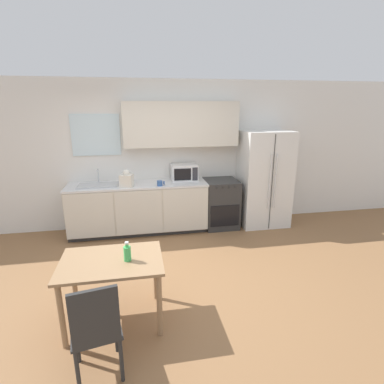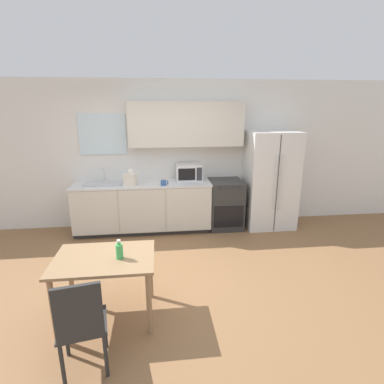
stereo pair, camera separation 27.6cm
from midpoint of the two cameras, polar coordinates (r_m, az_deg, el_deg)
ground_plane at (r=4.22m, az=-6.55°, el=-16.07°), size 12.00×12.00×0.00m
wall_back at (r=5.61m, az=-7.62°, el=8.13°), size 12.00×0.38×2.70m
kitchen_counter at (r=5.53m, az=-11.50°, el=-2.98°), size 2.45×0.67×0.91m
oven_range at (r=5.70m, az=4.04°, el=-2.18°), size 0.62×0.66×0.91m
refrigerator at (r=5.82m, az=12.26°, el=2.45°), size 0.90×0.73×1.80m
kitchen_sink at (r=5.47m, az=-18.87°, el=1.35°), size 0.67×0.40×0.26m
microwave at (r=5.53m, az=-2.92°, el=3.76°), size 0.47×0.36×0.30m
coffee_mug at (r=5.19m, az=-7.59°, el=1.66°), size 0.13×0.09×0.09m
grocery_bag_0 at (r=5.20m, az=-13.85°, el=2.31°), size 0.25×0.23×0.30m
dining_table at (r=3.33m, az=-17.36°, el=-14.05°), size 1.03×0.73×0.72m
dining_chair_near at (r=2.78m, az=-20.81°, el=-22.96°), size 0.47×0.47×0.93m
drink_bottle at (r=3.18m, az=-14.71°, el=-11.22°), size 0.07×0.07×0.21m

